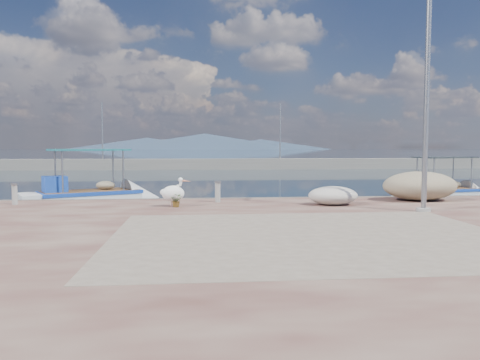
% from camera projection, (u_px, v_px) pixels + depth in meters
% --- Properties ---
extents(ground, '(1400.00, 1400.00, 0.00)m').
position_uv_depth(ground, '(252.00, 234.00, 13.51)').
color(ground, '#162635').
rests_on(ground, ground).
extents(quay, '(44.00, 22.00, 0.50)m').
position_uv_depth(quay, '(296.00, 287.00, 7.53)').
color(quay, '#4B2420').
rests_on(quay, ground).
extents(quay_patch, '(9.00, 7.00, 0.01)m').
position_uv_depth(quay_patch, '(312.00, 236.00, 10.59)').
color(quay_patch, gray).
rests_on(quay_patch, quay).
extents(breakwater, '(120.00, 2.20, 7.50)m').
position_uv_depth(breakwater, '(211.00, 164.00, 53.20)').
color(breakwater, gray).
rests_on(breakwater, ground).
extents(mountains, '(370.00, 280.00, 22.00)m').
position_uv_depth(mountains, '(201.00, 142.00, 658.88)').
color(mountains, '#28384C').
rests_on(mountains, ground).
extents(boat_left, '(6.13, 4.41, 2.84)m').
position_uv_depth(boat_left, '(89.00, 199.00, 20.81)').
color(boat_left, white).
rests_on(boat_left, ground).
extents(boat_right, '(5.18, 2.56, 2.38)m').
position_uv_depth(boat_right, '(442.00, 194.00, 23.08)').
color(boat_right, white).
rests_on(boat_right, ground).
extents(pelican, '(1.04, 0.64, 0.99)m').
position_uv_depth(pelican, '(173.00, 193.00, 15.74)').
color(pelican, tan).
rests_on(pelican, quay).
extents(lamp_post, '(0.44, 0.96, 7.00)m').
position_uv_depth(lamp_post, '(426.00, 105.00, 14.43)').
color(lamp_post, gray).
rests_on(lamp_post, quay).
extents(bollard_near, '(0.26, 0.26, 0.78)m').
position_uv_depth(bollard_near, '(218.00, 191.00, 17.06)').
color(bollard_near, gray).
rests_on(bollard_near, quay).
extents(bollard_far, '(0.25, 0.25, 0.76)m').
position_uv_depth(bollard_far, '(15.00, 193.00, 16.32)').
color(bollard_far, gray).
rests_on(bollard_far, quay).
extents(potted_plant, '(0.46, 0.42, 0.45)m').
position_uv_depth(potted_plant, '(177.00, 200.00, 15.64)').
color(potted_plant, '#33722D').
rests_on(potted_plant, quay).
extents(net_pile_d, '(1.73, 1.29, 0.65)m').
position_uv_depth(net_pile_d, '(333.00, 196.00, 16.25)').
color(net_pile_d, silver).
rests_on(net_pile_d, quay).
extents(net_pile_c, '(2.79, 1.99, 1.10)m').
position_uv_depth(net_pile_c, '(420.00, 186.00, 17.61)').
color(net_pile_c, tan).
rests_on(net_pile_c, quay).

